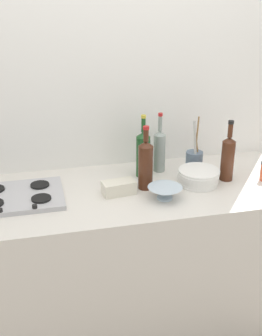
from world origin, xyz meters
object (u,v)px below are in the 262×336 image
wine_bottle_mid_left (143,153)px  wine_bottle_rightmost (228,157)px  stovetop_hob (18,197)px  wine_bottle_mid_right (159,150)px  butter_dish (119,188)px  mixing_bowl (165,192)px  plate_stack (198,177)px  wine_bottle_leftmost (146,164)px  utensil_crock (194,159)px

wine_bottle_mid_left → wine_bottle_rightmost: wine_bottle_mid_left is taller
stovetop_hob → wine_bottle_mid_left: 0.70m
wine_bottle_mid_right → butter_dish: size_ratio=2.05×
butter_dish → mixing_bowl: bearing=-27.1°
mixing_bowl → plate_stack: bearing=29.3°
wine_bottle_mid_left → stovetop_hob: bearing=-169.1°
wine_bottle_leftmost → utensil_crock: 0.38m
butter_dish → utensil_crock: utensil_crock is taller
plate_stack → utensil_crock: size_ratio=0.71×
plate_stack → utensil_crock: utensil_crock is taller
wine_bottle_mid_left → butter_dish: 0.27m
butter_dish → plate_stack: bearing=2.3°
stovetop_hob → plate_stack: plate_stack is taller
plate_stack → utensil_crock: 0.19m
wine_bottle_leftmost → wine_bottle_mid_left: wine_bottle_mid_left is taller
plate_stack → wine_bottle_rightmost: bearing=4.8°
wine_bottle_leftmost → utensil_crock: size_ratio=1.07×
wine_bottle_rightmost → butter_dish: bearing=-177.0°
utensil_crock → wine_bottle_leftmost: bearing=-152.6°
wine_bottle_rightmost → utensil_crock: (-0.12, 0.17, -0.07)m
plate_stack → wine_bottle_mid_right: size_ratio=0.66×
stovetop_hob → butter_dish: (0.50, -0.05, 0.02)m
stovetop_hob → wine_bottle_rightmost: wine_bottle_rightmost is taller
wine_bottle_mid_left → wine_bottle_rightmost: (0.43, -0.15, -0.00)m
plate_stack → butter_dish: bearing=-177.7°
wine_bottle_rightmost → butter_dish: wine_bottle_rightmost is taller
wine_bottle_mid_right → butter_dish: (-0.28, -0.23, -0.09)m
wine_bottle_mid_right → utensil_crock: size_ratio=1.07×
stovetop_hob → plate_stack: 0.93m
wine_bottle_leftmost → wine_bottle_mid_right: (0.13, 0.20, -0.01)m
wine_bottle_mid_left → utensil_crock: 0.31m
wine_bottle_leftmost → mixing_bowl: size_ratio=1.96×
stovetop_hob → wine_bottle_leftmost: wine_bottle_leftmost is taller
wine_bottle_rightmost → mixing_bowl: bearing=-160.4°
wine_bottle_rightmost → butter_dish: size_ratio=2.02×
wine_bottle_mid_left → wine_bottle_mid_right: 0.12m
wine_bottle_leftmost → utensil_crock: wine_bottle_leftmost is taller
wine_bottle_leftmost → wine_bottle_rightmost: bearing=0.2°
butter_dish → utensil_crock: (0.48, 0.20, 0.03)m
plate_stack → mixing_bowl: (-0.22, -0.12, -0.00)m
utensil_crock → wine_bottle_rightmost: bearing=-54.4°
plate_stack → wine_bottle_mid_left: 0.32m
plate_stack → butter_dish: plate_stack is taller
wine_bottle_leftmost → wine_bottle_mid_left: bearing=80.2°
wine_bottle_mid_right → wine_bottle_rightmost: 0.38m
stovetop_hob → plate_stack: bearing=-2.3°
stovetop_hob → wine_bottle_leftmost: (0.65, -0.03, 0.12)m
wine_bottle_leftmost → wine_bottle_mid_left: size_ratio=0.97×
stovetop_hob → wine_bottle_mid_right: size_ratio=1.32×
stovetop_hob → mixing_bowl: bearing=-12.9°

